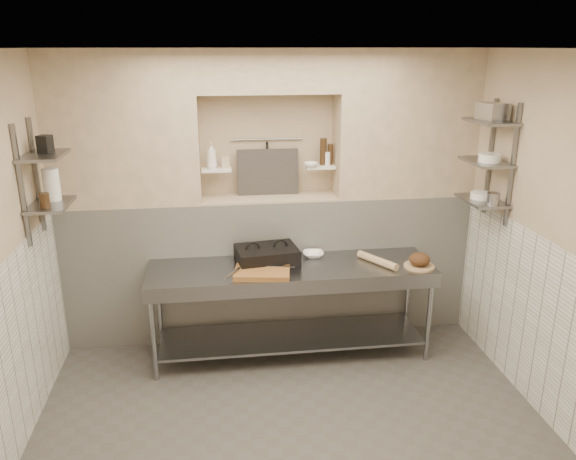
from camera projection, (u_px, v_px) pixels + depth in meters
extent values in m
cube|color=#494641|center=(295.00, 441.00, 4.27)|extent=(4.00, 3.90, 0.10)
cube|color=silver|center=(297.00, 40.00, 3.37)|extent=(4.00, 3.90, 0.10)
cube|color=#CAAE8C|center=(574.00, 250.00, 4.08)|extent=(0.10, 3.90, 2.80)
cube|color=#CAAE8C|center=(267.00, 192.00, 5.70)|extent=(4.00, 0.10, 2.80)
cube|color=white|center=(270.00, 265.00, 5.69)|extent=(4.00, 0.40, 1.40)
cube|color=#CAAE8C|center=(269.00, 197.00, 5.46)|extent=(1.30, 0.40, 0.02)
cube|color=#CAAE8C|center=(123.00, 129.00, 5.08)|extent=(1.35, 0.40, 1.40)
cube|color=#CAAE8C|center=(405.00, 124.00, 5.42)|extent=(1.35, 0.40, 1.40)
cube|color=#CAAE8C|center=(268.00, 71.00, 5.09)|extent=(1.30, 0.40, 0.40)
cube|color=white|center=(4.00, 375.00, 3.79)|extent=(0.02, 3.90, 1.40)
cube|color=white|center=(552.00, 336.00, 4.29)|extent=(0.02, 3.90, 1.40)
cube|color=white|center=(216.00, 170.00, 5.31)|extent=(0.28, 0.16, 0.02)
cube|color=white|center=(320.00, 167.00, 5.44)|extent=(0.28, 0.16, 0.02)
cylinder|color=gray|center=(267.00, 139.00, 5.46)|extent=(0.70, 0.02, 0.02)
cylinder|color=black|center=(267.00, 157.00, 5.49)|extent=(0.02, 0.02, 0.30)
cube|color=#383330|center=(268.00, 172.00, 5.49)|extent=(0.60, 0.08, 0.45)
cube|color=slate|center=(37.00, 175.00, 4.62)|extent=(0.03, 0.03, 0.95)
cube|color=slate|center=(22.00, 187.00, 4.24)|extent=(0.03, 0.03, 0.95)
cube|color=slate|center=(51.00, 205.00, 4.51)|extent=(0.30, 0.50, 0.02)
cube|color=slate|center=(44.00, 155.00, 4.39)|extent=(0.30, 0.50, 0.03)
cube|color=slate|center=(490.00, 157.00, 5.11)|extent=(0.03, 0.03, 1.05)
cube|color=slate|center=(512.00, 166.00, 4.73)|extent=(0.03, 0.03, 1.05)
cube|color=slate|center=(482.00, 201.00, 5.01)|extent=(0.30, 0.50, 0.02)
cube|color=slate|center=(486.00, 162.00, 4.90)|extent=(0.30, 0.50, 0.02)
cube|color=slate|center=(491.00, 122.00, 4.79)|extent=(0.30, 0.50, 0.03)
cube|color=gray|center=(291.00, 268.00, 5.13)|extent=(2.60, 0.70, 0.04)
cube|color=gray|center=(291.00, 336.00, 5.35)|extent=(2.45, 0.60, 0.03)
cube|color=gray|center=(296.00, 289.00, 4.84)|extent=(2.60, 0.02, 0.12)
cylinder|color=gray|center=(154.00, 336.00, 4.84)|extent=(0.04, 0.04, 0.86)
cylinder|color=gray|center=(159.00, 307.00, 5.39)|extent=(0.04, 0.04, 0.86)
cylinder|color=gray|center=(429.00, 319.00, 5.16)|extent=(0.04, 0.04, 0.86)
cylinder|color=gray|center=(408.00, 292.00, 5.70)|extent=(0.04, 0.04, 0.86)
cube|color=black|center=(267.00, 258.00, 5.19)|extent=(0.60, 0.47, 0.10)
cube|color=black|center=(267.00, 250.00, 5.16)|extent=(0.60, 0.47, 0.05)
cube|color=brown|center=(262.00, 272.00, 4.93)|extent=(0.53, 0.41, 0.04)
cube|color=gray|center=(280.00, 266.00, 5.00)|extent=(0.26, 0.08, 0.01)
cylinder|color=gray|center=(232.00, 273.00, 4.82)|extent=(0.15, 0.22, 0.02)
imported|color=white|center=(313.00, 254.00, 5.35)|extent=(0.21, 0.21, 0.05)
cylinder|color=tan|center=(377.00, 260.00, 5.17)|extent=(0.30, 0.42, 0.07)
cylinder|color=tan|center=(419.00, 266.00, 5.11)|extent=(0.28, 0.28, 0.02)
ellipsoid|color=#4C2D19|center=(420.00, 259.00, 5.09)|extent=(0.19, 0.19, 0.12)
imported|color=white|center=(212.00, 155.00, 5.27)|extent=(0.10, 0.10, 0.25)
cube|color=#CAAE8C|center=(225.00, 162.00, 5.32)|extent=(0.07, 0.07, 0.11)
imported|color=white|center=(311.00, 165.00, 5.37)|extent=(0.16, 0.16, 0.04)
cylinder|color=#301E10|center=(330.00, 154.00, 5.45)|extent=(0.05, 0.05, 0.20)
cylinder|color=#301E10|center=(323.00, 152.00, 5.42)|extent=(0.06, 0.06, 0.26)
cylinder|color=white|center=(327.00, 158.00, 5.45)|extent=(0.07, 0.07, 0.13)
cylinder|color=white|center=(51.00, 184.00, 4.56)|extent=(0.13, 0.13, 0.26)
cylinder|color=#301E10|center=(45.00, 201.00, 4.36)|extent=(0.08, 0.08, 0.12)
cube|color=black|center=(45.00, 144.00, 4.43)|extent=(0.12, 0.12, 0.13)
cylinder|color=white|center=(481.00, 195.00, 5.02)|extent=(0.18, 0.18, 0.06)
cylinder|color=gray|center=(493.00, 199.00, 4.81)|extent=(0.11, 0.11, 0.11)
cylinder|color=white|center=(490.00, 158.00, 4.84)|extent=(0.19, 0.19, 0.07)
cube|color=gray|center=(493.00, 112.00, 4.75)|extent=(0.23, 0.26, 0.15)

